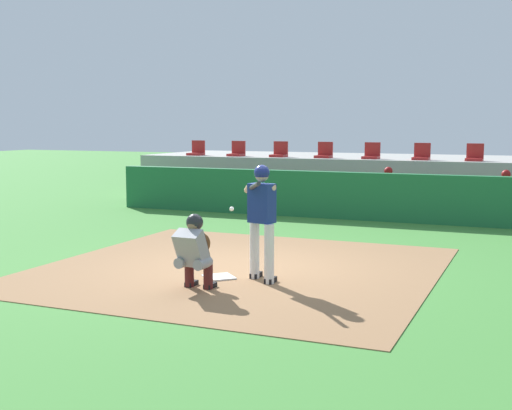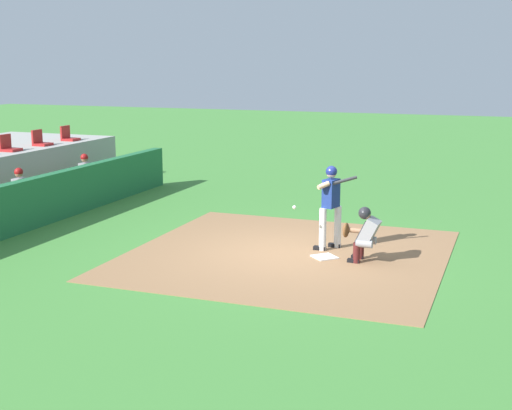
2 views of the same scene
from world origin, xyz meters
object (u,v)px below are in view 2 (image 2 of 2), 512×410
object	(u,v)px
batter_at_plate	(331,202)
dugout_player_0	(24,192)
stadium_seat_6	(9,146)
stadium_seat_8	(69,136)
stadium_seat_7	(41,141)
home_plate	(325,257)
catcher_crouched	(364,232)
dugout_player_1	(89,175)

from	to	relation	value
batter_at_plate	dugout_player_0	world-z (taller)	batter_at_plate
batter_at_plate	stadium_seat_6	distance (m)	10.35
dugout_player_0	stadium_seat_8	distance (m)	5.35
dugout_player_0	stadium_seat_7	xyz separation A→B (m)	(3.42, 2.03, 0.86)
batter_at_plate	dugout_player_0	bearing A→B (deg)	88.45
stadium_seat_6	stadium_seat_7	bearing A→B (deg)	0.00
home_plate	stadium_seat_8	size ratio (longest dim) A/B	0.92
batter_at_plate	dugout_player_0	size ratio (longest dim) A/B	1.39
home_plate	batter_at_plate	xyz separation A→B (m)	(0.69, 0.08, 1.01)
batter_at_plate	catcher_crouched	bearing A→B (deg)	-128.67
dugout_player_0	stadium_seat_7	distance (m)	4.08
dugout_player_1	stadium_seat_7	size ratio (longest dim) A/B	2.71
home_plate	batter_at_plate	bearing A→B (deg)	6.34
batter_at_plate	stadium_seat_6	bearing A→B (deg)	77.73
catcher_crouched	stadium_seat_7	size ratio (longest dim) A/B	3.75
home_plate	stadium_seat_7	size ratio (longest dim) A/B	0.92
batter_at_plate	stadium_seat_8	distance (m)	11.32
home_plate	stadium_seat_6	size ratio (longest dim) A/B	0.92
batter_at_plate	stadium_seat_7	distance (m)	10.75
dugout_player_0	stadium_seat_6	world-z (taller)	stadium_seat_6
home_plate	stadium_seat_7	bearing A→B (deg)	66.94
catcher_crouched	dugout_player_0	world-z (taller)	dugout_player_0
dugout_player_0	stadium_seat_8	world-z (taller)	stadium_seat_8
catcher_crouched	home_plate	bearing A→B (deg)	89.97
dugout_player_0	stadium_seat_6	bearing A→B (deg)	45.77
home_plate	stadium_seat_7	world-z (taller)	stadium_seat_7
dugout_player_1	stadium_seat_7	bearing A→B (deg)	75.61
dugout_player_0	catcher_crouched	bearing A→B (deg)	-95.81
home_plate	catcher_crouched	bearing A→B (deg)	-90.03
catcher_crouched	dugout_player_1	size ratio (longest dim) A/B	1.38
batter_at_plate	catcher_crouched	world-z (taller)	batter_at_plate
stadium_seat_8	home_plate	bearing A→B (deg)	-119.58
dugout_player_0	stadium_seat_6	xyz separation A→B (m)	(1.98, 2.03, 0.86)
home_plate	catcher_crouched	distance (m)	0.98
dugout_player_0	stadium_seat_7	bearing A→B (deg)	30.71
dugout_player_0	dugout_player_1	world-z (taller)	same
dugout_player_0	dugout_player_1	xyz separation A→B (m)	(2.90, 0.00, 0.00)
catcher_crouched	stadium_seat_6	xyz separation A→B (m)	(2.89, 10.97, 0.93)
stadium_seat_8	dugout_player_0	bearing A→B (deg)	-157.32
catcher_crouched	dugout_player_1	distance (m)	9.71
home_plate	dugout_player_0	bearing A→B (deg)	83.63
stadium_seat_6	batter_at_plate	bearing A→B (deg)	-102.27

